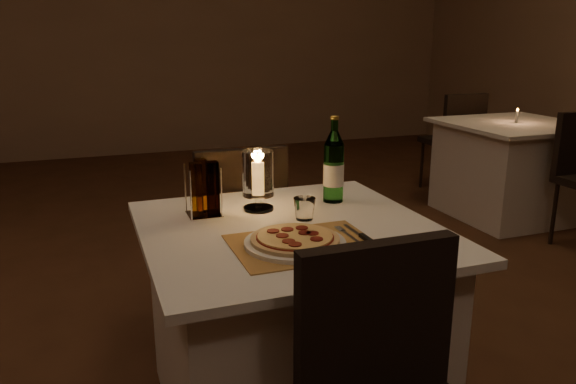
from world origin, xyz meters
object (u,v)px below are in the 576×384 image
object	(u,v)px
main_table	(290,322)
chair_far	(237,219)
water_bottle	(334,168)
neighbor_table_right	(511,169)
plate	(295,243)
tumbler	(304,209)
hurricane_candle	(258,176)
pizza	(295,238)

from	to	relation	value
main_table	chair_far	xyz separation A→B (m)	(-0.00, 0.71, 0.18)
main_table	water_bottle	size ratio (longest dim) A/B	2.94
water_bottle	neighbor_table_right	world-z (taller)	water_bottle
chair_far	plate	distance (m)	0.92
tumbler	neighbor_table_right	world-z (taller)	tumbler
water_bottle	hurricane_candle	xyz separation A→B (m)	(-0.31, -0.01, -0.00)
pizza	hurricane_candle	world-z (taller)	hurricane_candle
neighbor_table_right	pizza	bearing A→B (deg)	-143.47
pizza	neighbor_table_right	bearing A→B (deg)	36.53
main_table	chair_far	size ratio (longest dim) A/B	1.11
chair_far	water_bottle	distance (m)	0.64
chair_far	neighbor_table_right	world-z (taller)	chair_far
pizza	tumbler	xyz separation A→B (m)	(0.13, 0.24, 0.01)
plate	hurricane_candle	bearing A→B (deg)	89.06
plate	pizza	size ratio (longest dim) A/B	1.14
pizza	neighbor_table_right	world-z (taller)	pizza
water_bottle	hurricane_candle	world-z (taller)	water_bottle
pizza	water_bottle	distance (m)	0.54
water_bottle	neighbor_table_right	bearing A→B (deg)	33.40
plate	water_bottle	xyz separation A→B (m)	(0.32, 0.42, 0.13)
chair_far	tumbler	xyz separation A→B (m)	(0.08, -0.65, 0.23)
tumbler	hurricane_candle	xyz separation A→B (m)	(-0.12, 0.17, 0.09)
chair_far	water_bottle	bearing A→B (deg)	-60.45
plate	hurricane_candle	world-z (taller)	hurricane_candle
plate	water_bottle	bearing A→B (deg)	52.40
neighbor_table_right	water_bottle	bearing A→B (deg)	-146.60
plate	tumbler	bearing A→B (deg)	62.06
pizza	hurricane_candle	bearing A→B (deg)	89.07
neighbor_table_right	chair_far	bearing A→B (deg)	-158.50
tumbler	pizza	bearing A→B (deg)	-117.92
pizza	water_bottle	size ratio (longest dim) A/B	0.82
main_table	tumbler	size ratio (longest dim) A/B	12.59
chair_far	plate	xyz separation A→B (m)	(-0.05, -0.89, 0.20)
chair_far	tumbler	world-z (taller)	chair_far
neighbor_table_right	hurricane_candle	bearing A→B (deg)	-149.87
main_table	neighbor_table_right	bearing A→B (deg)	34.33
plate	neighbor_table_right	bearing A→B (deg)	36.53
pizza	chair_far	bearing A→B (deg)	86.80
chair_far	hurricane_candle	bearing A→B (deg)	-95.09
neighbor_table_right	main_table	bearing A→B (deg)	-145.67
plate	pizza	distance (m)	0.02
pizza	neighbor_table_right	size ratio (longest dim) A/B	0.28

